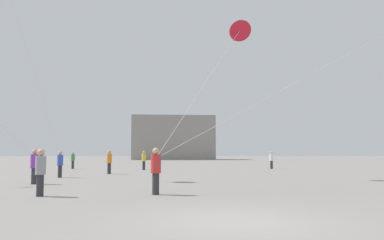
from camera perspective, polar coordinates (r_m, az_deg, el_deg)
ground_plane at (r=8.92m, az=6.61°, el=-14.58°), size 300.00×300.00×0.00m
person_in_grey at (r=14.47m, az=-21.49°, el=-6.93°), size 0.36×0.36×1.64m
person_in_yellow at (r=34.06m, az=-7.14°, el=-5.81°), size 0.36×0.36×1.65m
person_in_green at (r=37.68m, az=-17.21°, el=-5.59°), size 0.34×0.34×1.58m
person_in_blue at (r=24.82m, az=-18.92°, el=-6.04°), size 0.35×0.35×1.60m
person_in_orange at (r=28.08m, az=-12.13°, el=-5.92°), size 0.37×0.37×1.68m
person_in_purple at (r=20.10m, az=-22.29°, el=-6.15°), size 0.37×0.37×1.69m
person_in_white at (r=36.64m, az=11.66°, el=-5.69°), size 0.36×0.36×1.63m
person_in_red at (r=14.10m, az=-5.37°, el=-7.20°), size 0.37×0.37×1.69m
kite_crimson_diamond at (r=23.85m, az=7.06°, el=12.96°), size 5.38×8.86×8.12m
building_left_hall at (r=83.47m, az=-2.82°, el=-2.68°), size 17.59×9.45×9.25m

